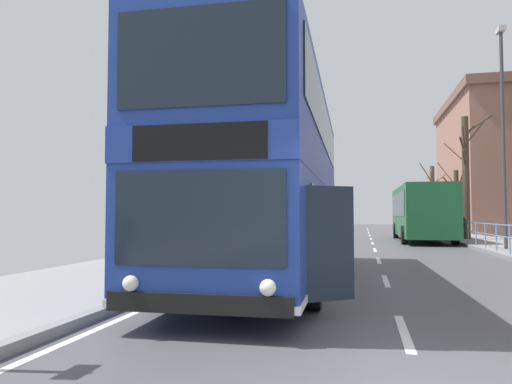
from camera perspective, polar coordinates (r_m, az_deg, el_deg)
The scene contains 7 objects.
double_decker_bus_main at distance 11.14m, azimuth 2.08°, elevation 1.24°, with size 3.35×11.26×4.37m.
background_bus_far_lane at distance 28.55m, azimuth 19.32°, elevation -2.26°, with size 2.70×10.20×3.06m.
pedestrian_railing_far_kerb at distance 18.54m, azimuth 28.31°, elevation -4.51°, with size 0.05×33.01×1.05m.
street_lamp_far_side at distance 21.91m, azimuth 27.69°, elevation 7.54°, with size 0.28×0.60×9.08m.
bare_tree_far_00 at distance 38.02m, azimuth 23.08°, elevation -0.79°, with size 1.74×2.64×5.37m.
bare_tree_far_01 at distance 29.28m, azimuth 24.06°, elevation 1.97°, with size 2.59×2.44×7.07m.
bare_tree_far_02 at distance 43.04m, azimuth 20.54°, elevation -0.54°, with size 2.19×2.78×5.70m.
Camera 1 is at (-0.51, -3.83, 1.52)m, focal length 33.09 mm.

